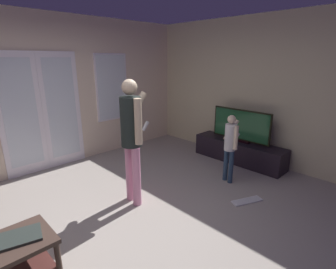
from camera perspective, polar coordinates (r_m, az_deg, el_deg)
ground_plane at (r=3.25m, az=-9.29°, el=-19.72°), size 6.13×4.88×0.02m
wall_back_with_doors at (r=4.87m, az=-26.47°, el=7.68°), size 6.13×0.09×2.66m
wall_right_plain at (r=5.03m, az=19.64°, el=8.94°), size 0.06×4.88×2.63m
tv_stand at (r=5.08m, az=15.38°, el=-3.64°), size 0.44×1.73×0.40m
flat_screen_tv at (r=4.93m, az=15.78°, el=1.92°), size 0.08×1.14×0.61m
person_adult at (r=3.33m, az=-7.95°, el=0.52°), size 0.53×0.45×1.66m
person_child at (r=4.09m, az=13.60°, el=-1.77°), size 0.42×0.29×1.08m
loose_keyboard at (r=3.83m, az=17.03°, el=-13.82°), size 0.45×0.30×0.02m
laptop_closed at (r=2.63m, az=-30.07°, el=-19.04°), size 0.39×0.33×0.02m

